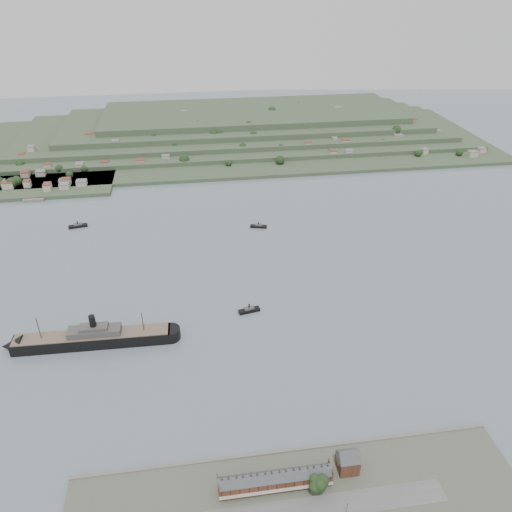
{
  "coord_description": "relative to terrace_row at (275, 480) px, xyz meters",
  "views": [
    {
      "loc": [
        -41.65,
        -316.72,
        222.39
      ],
      "look_at": [
        10.34,
        30.0,
        14.47
      ],
      "focal_mm": 35.0,
      "sensor_mm": 36.0,
      "label": 1
    }
  ],
  "objects": [
    {
      "name": "far_peninsula",
      "position": [
        37.91,
        561.12,
        5.04
      ],
      "size": [
        760.0,
        309.0,
        30.0
      ],
      "color": "#3A4C33",
      "rests_on": "ground"
    },
    {
      "name": "terrace_row",
      "position": [
        0.0,
        0.0,
        0.0
      ],
      "size": [
        55.6,
        9.8,
        11.07
      ],
      "color": "#49291A",
      "rests_on": "ground"
    },
    {
      "name": "fig_tree",
      "position": [
        19.81,
        -6.84,
        2.12
      ],
      "size": [
        10.22,
        8.85,
        11.41
      ],
      "color": "#3B2B1B",
      "rests_on": "ground"
    },
    {
      "name": "tugboat",
      "position": [
        7.01,
        143.14,
        -5.1
      ],
      "size": [
        16.37,
        7.29,
        7.13
      ],
      "color": "black",
      "rests_on": "ground"
    },
    {
      "name": "ground",
      "position": [
        10.0,
        168.02,
        -6.84
      ],
      "size": [
        1400.0,
        1400.0,
        0.0
      ],
      "primitive_type": "plane",
      "color": "slate",
      "rests_on": "ground"
    },
    {
      "name": "gabled_building",
      "position": [
        37.5,
        4.02,
        1.34
      ],
      "size": [
        10.4,
        10.18,
        14.09
      ],
      "color": "#49291A",
      "rests_on": "ground"
    },
    {
      "name": "steamship",
      "position": [
        -104.38,
        123.23,
        -1.66
      ],
      "size": [
        116.95,
        16.33,
        28.06
      ],
      "color": "black",
      "rests_on": "ground"
    },
    {
      "name": "ferry_east",
      "position": [
        34.5,
        275.59,
        -5.4
      ],
      "size": [
        16.56,
        8.49,
        5.98
      ],
      "color": "black",
      "rests_on": "ground"
    },
    {
      "name": "ferry_west",
      "position": [
        -138.57,
        302.08,
        -5.24
      ],
      "size": [
        18.28,
        8.06,
        6.63
      ],
      "color": "black",
      "rests_on": "ground"
    }
  ]
}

